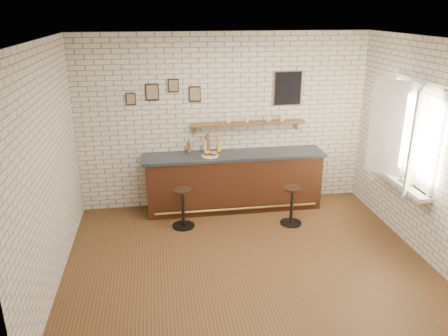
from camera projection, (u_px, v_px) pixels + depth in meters
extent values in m
plane|color=brown|center=(246.00, 259.00, 6.20)|extent=(5.00, 5.00, 0.00)
cube|color=#421F11|center=(234.00, 182.00, 7.62)|extent=(3.00, 0.58, 0.96)
cube|color=#2D333A|center=(234.00, 155.00, 7.45)|extent=(3.10, 0.62, 0.05)
cylinder|color=olive|center=(237.00, 209.00, 7.45)|extent=(2.79, 0.04, 0.04)
cylinder|color=white|center=(210.00, 156.00, 7.31)|extent=(0.28, 0.28, 0.01)
cylinder|color=#E6B451|center=(214.00, 155.00, 7.34)|extent=(0.05, 0.05, 0.00)
cylinder|color=#E6B451|center=(211.00, 156.00, 7.30)|extent=(0.05, 0.05, 0.00)
cylinder|color=#E6B451|center=(203.00, 154.00, 7.37)|extent=(0.06, 0.06, 0.00)
cylinder|color=#E6B451|center=(211.00, 155.00, 7.35)|extent=(0.06, 0.06, 0.00)
cylinder|color=#E6B451|center=(204.00, 156.00, 7.26)|extent=(0.06, 0.06, 0.00)
cylinder|color=#E6B451|center=(214.00, 155.00, 7.34)|extent=(0.04, 0.04, 0.00)
cylinder|color=#E6B451|center=(210.00, 156.00, 7.27)|extent=(0.05, 0.05, 0.00)
cylinder|color=#E6B451|center=(204.00, 157.00, 7.24)|extent=(0.04, 0.04, 0.00)
cylinder|color=#E6B451|center=(201.00, 155.00, 7.31)|extent=(0.05, 0.05, 0.00)
cylinder|color=#E6B451|center=(212.00, 156.00, 7.28)|extent=(0.06, 0.06, 0.00)
cylinder|color=#E6B451|center=(203.00, 155.00, 7.32)|extent=(0.04, 0.04, 0.00)
cylinder|color=brown|center=(189.00, 147.00, 7.48)|extent=(0.07, 0.07, 0.18)
cylinder|color=brown|center=(189.00, 141.00, 7.44)|extent=(0.02, 0.02, 0.04)
cylinder|color=black|center=(189.00, 140.00, 7.43)|extent=(0.03, 0.03, 0.01)
cylinder|color=white|center=(206.00, 146.00, 7.52)|extent=(0.07, 0.07, 0.20)
cylinder|color=white|center=(205.00, 139.00, 7.47)|extent=(0.02, 0.02, 0.04)
cylinder|color=black|center=(205.00, 138.00, 7.46)|extent=(0.03, 0.03, 0.01)
cylinder|color=#A24B1A|center=(207.00, 145.00, 7.51)|extent=(0.08, 0.08, 0.25)
cylinder|color=#A24B1A|center=(207.00, 136.00, 7.46)|extent=(0.03, 0.03, 0.06)
cylinder|color=black|center=(207.00, 134.00, 7.45)|extent=(0.03, 0.03, 0.01)
cylinder|color=yellow|center=(219.00, 146.00, 7.55)|extent=(0.07, 0.07, 0.17)
cylinder|color=yellow|center=(219.00, 141.00, 7.52)|extent=(0.03, 0.03, 0.03)
cylinder|color=maroon|center=(219.00, 140.00, 7.51)|extent=(0.03, 0.03, 0.01)
cylinder|color=black|center=(184.00, 226.00, 7.11)|extent=(0.37, 0.37, 0.02)
cylinder|color=black|center=(183.00, 209.00, 7.01)|extent=(0.05, 0.05, 0.60)
cylinder|color=black|center=(182.00, 190.00, 6.90)|extent=(0.31, 0.31, 0.04)
cylinder|color=black|center=(291.00, 223.00, 7.21)|extent=(0.36, 0.36, 0.02)
cylinder|color=black|center=(292.00, 206.00, 7.10)|extent=(0.05, 0.05, 0.59)
cylinder|color=black|center=(293.00, 188.00, 7.00)|extent=(0.37, 0.37, 0.04)
cube|color=brown|center=(248.00, 123.00, 7.50)|extent=(2.00, 0.18, 0.04)
cube|color=brown|center=(196.00, 129.00, 7.47)|extent=(0.03, 0.04, 0.16)
cube|color=brown|center=(297.00, 125.00, 7.72)|extent=(0.03, 0.04, 0.16)
imported|color=white|center=(228.00, 121.00, 7.43)|extent=(0.11, 0.11, 0.09)
imported|color=white|center=(247.00, 120.00, 7.48)|extent=(0.14, 0.14, 0.10)
imported|color=white|center=(268.00, 119.00, 7.53)|extent=(0.13, 0.13, 0.09)
imported|color=white|center=(282.00, 118.00, 7.57)|extent=(0.15, 0.15, 0.10)
cube|color=black|center=(152.00, 92.00, 7.15)|extent=(0.22, 0.02, 0.28)
cube|color=black|center=(173.00, 85.00, 7.17)|extent=(0.18, 0.02, 0.22)
cube|color=black|center=(195.00, 94.00, 7.27)|extent=(0.20, 0.02, 0.26)
cube|color=black|center=(131.00, 99.00, 7.13)|extent=(0.16, 0.02, 0.20)
cube|color=black|center=(288.00, 88.00, 7.48)|extent=(0.46, 0.02, 0.56)
cube|color=white|center=(400.00, 183.00, 6.51)|extent=(0.20, 1.35, 0.06)
cube|color=white|center=(420.00, 81.00, 6.00)|extent=(0.05, 1.30, 0.06)
cube|color=white|center=(405.00, 182.00, 6.52)|extent=(0.05, 1.30, 0.06)
cube|color=white|center=(438.00, 146.00, 5.70)|extent=(0.05, 0.06, 1.50)
cube|color=white|center=(391.00, 124.00, 6.81)|extent=(0.05, 0.06, 1.50)
cube|color=white|center=(414.00, 140.00, 5.96)|extent=(0.40, 0.46, 1.46)
cube|color=white|center=(392.00, 129.00, 6.51)|extent=(0.40, 0.46, 1.46)
imported|color=tan|center=(404.00, 183.00, 6.38)|extent=(0.22, 0.27, 0.02)
imported|color=tan|center=(404.00, 181.00, 6.38)|extent=(0.18, 0.23, 0.02)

